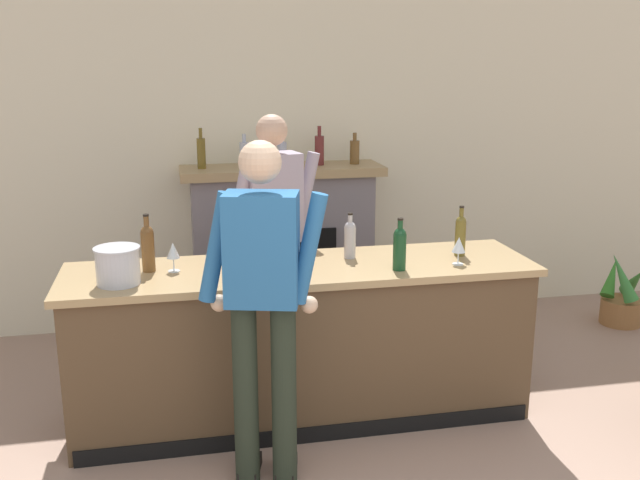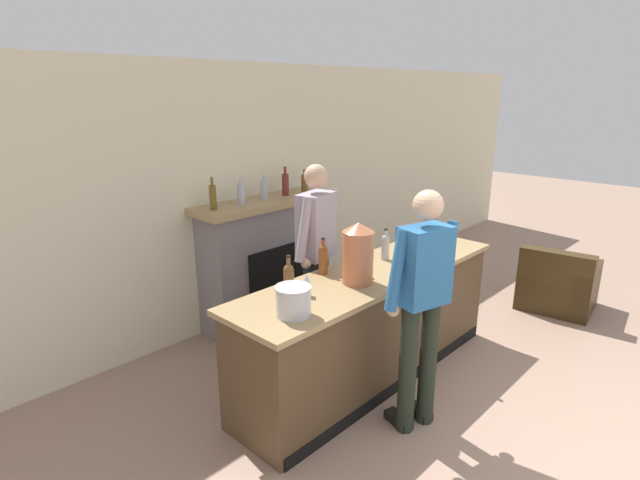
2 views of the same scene
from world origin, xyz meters
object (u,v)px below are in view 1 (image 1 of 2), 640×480
object	(u,v)px
wine_bottle_cabernet_heavy	(400,247)
wine_glass_front_right	(173,251)
copper_dispenser	(255,231)
ice_bucket_steel	(118,266)
wine_bottle_burgundy_dark	(148,246)
potted_plant_corner	(621,299)
person_customer	(263,302)
wine_bottle_chardonnay_pale	(242,235)
wine_bottle_merlot_tall	(350,238)
wine_glass_back_row	(459,245)
wine_bottle_rose_blush	(460,234)
person_bartender	(274,237)
fireplace_stone	(283,247)

from	to	relation	value
wine_bottle_cabernet_heavy	wine_glass_front_right	distance (m)	1.33
copper_dispenser	ice_bucket_steel	size ratio (longest dim) A/B	1.96
copper_dispenser	wine_bottle_burgundy_dark	size ratio (longest dim) A/B	1.45
potted_plant_corner	person_customer	bearing A→B (deg)	-152.28
wine_bottle_cabernet_heavy	wine_glass_front_right	size ratio (longest dim) A/B	1.78
ice_bucket_steel	wine_bottle_chardonnay_pale	xyz separation A→B (m)	(0.73, 0.41, 0.03)
wine_bottle_merlot_tall	wine_glass_back_row	world-z (taller)	wine_bottle_merlot_tall
potted_plant_corner	ice_bucket_steel	world-z (taller)	ice_bucket_steel
potted_plant_corner	wine_glass_back_row	bearing A→B (deg)	-149.30
wine_bottle_cabernet_heavy	wine_glass_front_right	world-z (taller)	wine_bottle_cabernet_heavy
wine_bottle_burgundy_dark	wine_glass_front_right	world-z (taller)	wine_bottle_burgundy_dark
ice_bucket_steel	wine_bottle_rose_blush	bearing A→B (deg)	4.59
person_customer	wine_glass_front_right	distance (m)	0.85
wine_bottle_cabernet_heavy	wine_bottle_merlot_tall	bearing A→B (deg)	125.74
person_bartender	wine_glass_back_row	bearing A→B (deg)	-36.02
wine_glass_back_row	copper_dispenser	bearing A→B (deg)	175.52
ice_bucket_steel	wine_bottle_rose_blush	size ratio (longest dim) A/B	0.79
wine_glass_back_row	wine_bottle_burgundy_dark	bearing A→B (deg)	172.58
person_bartender	wine_bottle_burgundy_dark	distance (m)	0.96
potted_plant_corner	wine_bottle_merlot_tall	size ratio (longest dim) A/B	2.29
fireplace_stone	wine_bottle_merlot_tall	xyz separation A→B (m)	(0.21, -1.44, 0.42)
fireplace_stone	potted_plant_corner	size ratio (longest dim) A/B	2.55
fireplace_stone	wine_bottle_cabernet_heavy	bearing A→B (deg)	-76.23
potted_plant_corner	wine_bottle_cabernet_heavy	world-z (taller)	wine_bottle_cabernet_heavy
copper_dispenser	ice_bucket_steel	bearing A→B (deg)	-174.69
person_bartender	wine_bottle_rose_blush	distance (m)	1.25
person_customer	wine_bottle_chardonnay_pale	world-z (taller)	person_customer
wine_glass_front_right	person_customer	bearing A→B (deg)	-59.06
potted_plant_corner	ice_bucket_steel	size ratio (longest dim) A/B	2.61
copper_dispenser	ice_bucket_steel	distance (m)	0.79
copper_dispenser	wine_bottle_burgundy_dark	bearing A→B (deg)	166.85
ice_bucket_steel	person_bartender	bearing A→B (deg)	36.54
person_customer	wine_glass_back_row	xyz separation A→B (m)	(1.26, 0.52, 0.09)
fireplace_stone	wine_bottle_chardonnay_pale	distance (m)	1.43
fireplace_stone	wine_bottle_chardonnay_pale	bearing A→B (deg)	-109.21
fireplace_stone	wine_bottle_rose_blush	world-z (taller)	fireplace_stone
wine_bottle_rose_blush	ice_bucket_steel	bearing A→B (deg)	-175.41
wine_bottle_cabernet_heavy	wine_bottle_rose_blush	distance (m)	0.52
wine_bottle_rose_blush	wine_bottle_merlot_tall	xyz separation A→B (m)	(-0.70, 0.09, -0.01)
copper_dispenser	ice_bucket_steel	world-z (taller)	copper_dispenser
potted_plant_corner	person_customer	world-z (taller)	person_customer
person_customer	wine_glass_front_right	xyz separation A→B (m)	(-0.43, 0.72, 0.09)
wine_bottle_chardonnay_pale	wine_bottle_merlot_tall	bearing A→B (deg)	-13.38
copper_dispenser	wine_bottle_cabernet_heavy	size ratio (longest dim) A/B	1.59
potted_plant_corner	wine_bottle_rose_blush	world-z (taller)	wine_bottle_rose_blush
person_customer	wine_bottle_rose_blush	world-z (taller)	person_customer
copper_dispenser	wine_bottle_burgundy_dark	xyz separation A→B (m)	(-0.61, 0.14, -0.10)
copper_dispenser	wine_bottle_chardonnay_pale	distance (m)	0.36
wine_bottle_merlot_tall	wine_glass_front_right	distance (m)	1.09
wine_glass_back_row	wine_glass_front_right	bearing A→B (deg)	173.26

